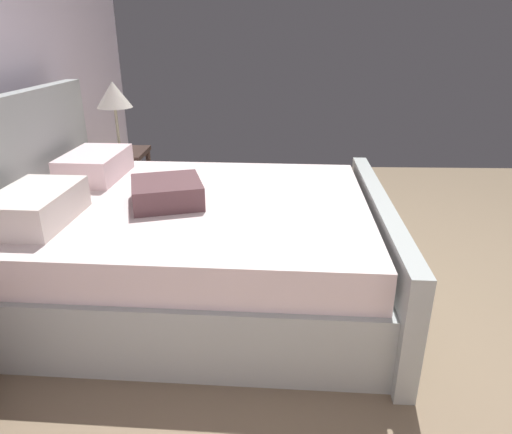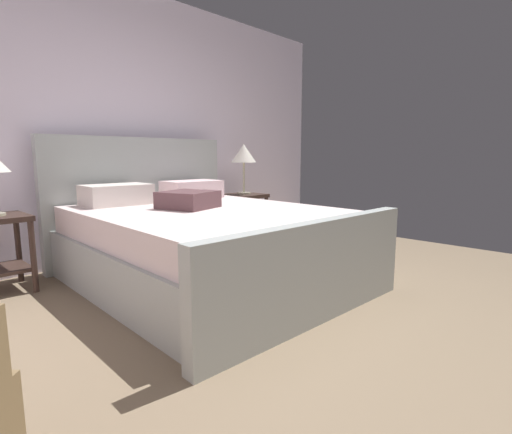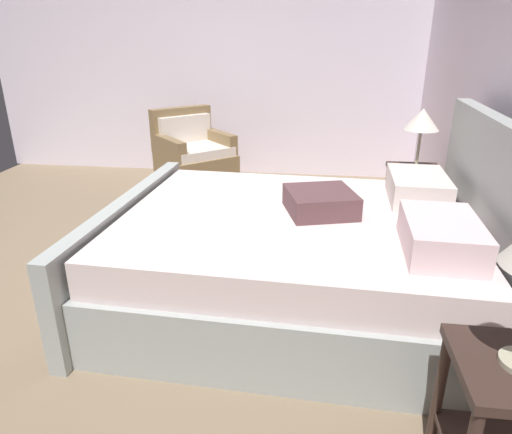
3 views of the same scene
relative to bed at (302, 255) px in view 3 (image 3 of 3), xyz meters
The scene contains 7 objects.
ground_plane 1.42m from the bed, 92.59° to the right, with size 5.92×5.25×0.02m, color #836F56.
wall_side_left 3.52m from the bed, 155.99° to the right, with size 0.12×5.37×2.73m, color white.
bed is the anchor object (origin of this frame).
nightstand_right 1.50m from the bed, 32.16° to the left, with size 0.44×0.44×0.60m.
nightstand_left 1.56m from the bed, 144.54° to the left, with size 0.44×0.44×0.60m.
table_lamp_left 1.69m from the bed, 144.54° to the left, with size 0.28×0.28×0.50m.
armchair 2.61m from the bed, 149.68° to the right, with size 1.02×1.02×0.90m.
Camera 3 is at (2.71, 1.43, 1.66)m, focal length 32.05 mm.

